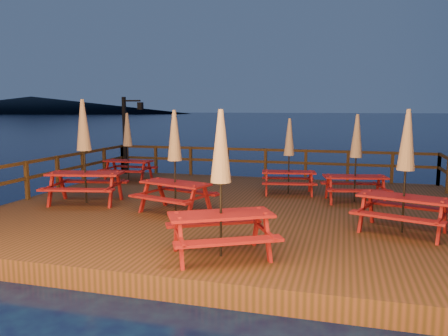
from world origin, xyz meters
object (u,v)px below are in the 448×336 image
(lamp_post, at_px, (128,128))
(picnic_table_1, at_px, (405,169))
(picnic_table_0, at_px, (289,155))
(picnic_table_2, at_px, (128,146))

(lamp_post, height_order, picnic_table_1, lamp_post)
(picnic_table_0, distance_m, picnic_table_2, 5.88)
(lamp_post, relative_size, picnic_table_2, 1.25)
(lamp_post, bearing_deg, picnic_table_0, -20.41)
(lamp_post, bearing_deg, picnic_table_2, -63.48)
(picnic_table_1, distance_m, picnic_table_2, 9.70)
(lamp_post, xyz_separation_m, picnic_table_2, (0.77, -1.54, -0.55))
(picnic_table_2, bearing_deg, lamp_post, 116.61)
(lamp_post, height_order, picnic_table_0, lamp_post)
(picnic_table_2, bearing_deg, picnic_table_1, -27.23)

